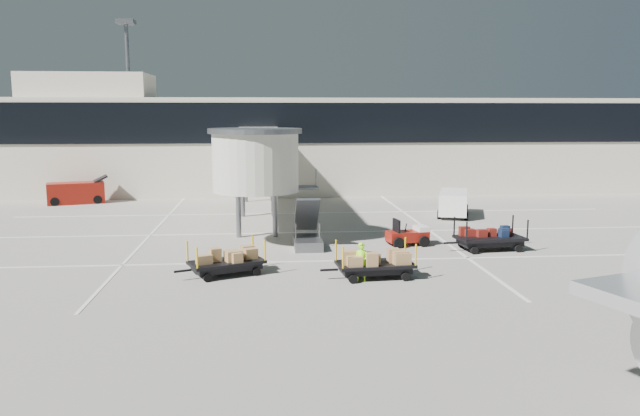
# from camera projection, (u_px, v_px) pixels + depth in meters

# --- Properties ---
(ground) EXTENTS (140.00, 140.00, 0.00)m
(ground) POSITION_uv_depth(u_px,v_px,m) (348.00, 272.00, 26.99)
(ground) COLOR #B0A99D
(ground) RESTS_ON ground
(lane_markings) EXTENTS (40.00, 30.00, 0.02)m
(lane_markings) POSITION_uv_depth(u_px,v_px,m) (315.00, 231.00, 36.12)
(lane_markings) COLOR silver
(lane_markings) RESTS_ON ground
(terminal) EXTENTS (64.00, 12.11, 15.20)m
(terminal) POSITION_uv_depth(u_px,v_px,m) (300.00, 143.00, 55.82)
(terminal) COLOR beige
(terminal) RESTS_ON ground
(jet_bridge) EXTENTS (5.70, 20.40, 6.03)m
(jet_bridge) POSITION_uv_depth(u_px,v_px,m) (257.00, 155.00, 38.08)
(jet_bridge) COLOR beige
(jet_bridge) RESTS_ON ground
(baggage_tug) EXTENTS (2.27, 1.66, 1.40)m
(baggage_tug) POSITION_uv_depth(u_px,v_px,m) (408.00, 236.00, 32.29)
(baggage_tug) COLOR maroon
(baggage_tug) RESTS_ON ground
(suitcase_cart) EXTENTS (4.18, 2.00, 1.61)m
(suitcase_cart) POSITION_uv_depth(u_px,v_px,m) (487.00, 238.00, 31.18)
(suitcase_cart) COLOR black
(suitcase_cart) RESTS_ON ground
(box_cart_near) EXTENTS (3.96, 1.84, 1.53)m
(box_cart_near) POSITION_uv_depth(u_px,v_px,m) (373.00, 264.00, 25.89)
(box_cart_near) COLOR black
(box_cart_near) RESTS_ON ground
(box_cart_far) EXTENTS (3.80, 2.61, 1.48)m
(box_cart_far) POSITION_uv_depth(u_px,v_px,m) (225.00, 262.00, 26.34)
(box_cart_far) COLOR black
(box_cart_far) RESTS_ON ground
(ground_worker) EXTENTS (0.63, 0.46, 1.60)m
(ground_worker) POSITION_uv_depth(u_px,v_px,m) (362.00, 262.00, 25.39)
(ground_worker) COLOR #96FF1A
(ground_worker) RESTS_ON ground
(minivan) EXTENTS (3.02, 4.65, 1.64)m
(minivan) POSITION_uv_depth(u_px,v_px,m) (453.00, 201.00, 41.50)
(minivan) COLOR white
(minivan) RESTS_ON ground
(belt_loader) EXTENTS (4.63, 2.83, 2.10)m
(belt_loader) POSITION_uv_depth(u_px,v_px,m) (76.00, 193.00, 47.15)
(belt_loader) COLOR maroon
(belt_loader) RESTS_ON ground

